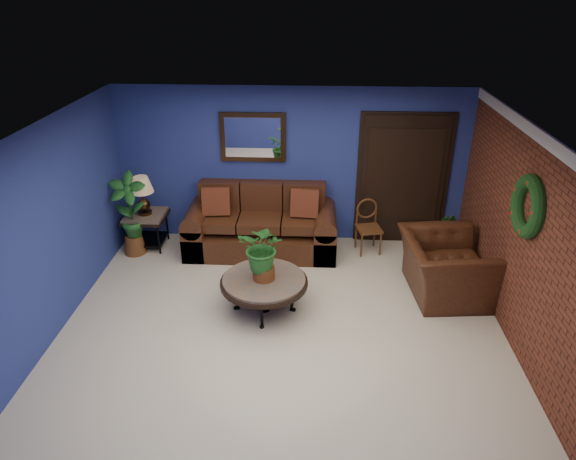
# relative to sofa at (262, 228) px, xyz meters

# --- Properties ---
(floor) EXTENTS (5.50, 5.50, 0.00)m
(floor) POSITION_rel_sofa_xyz_m (0.46, -2.09, -0.35)
(floor) COLOR beige
(floor) RESTS_ON ground
(wall_back) EXTENTS (5.50, 0.04, 2.50)m
(wall_back) POSITION_rel_sofa_xyz_m (0.46, 0.41, 0.90)
(wall_back) COLOR navy
(wall_back) RESTS_ON ground
(wall_left) EXTENTS (0.04, 5.00, 2.50)m
(wall_left) POSITION_rel_sofa_xyz_m (-2.29, -2.09, 0.90)
(wall_left) COLOR navy
(wall_left) RESTS_ON ground
(wall_right_brick) EXTENTS (0.04, 5.00, 2.50)m
(wall_right_brick) POSITION_rel_sofa_xyz_m (3.21, -2.09, 0.90)
(wall_right_brick) COLOR #612B1B
(wall_right_brick) RESTS_ON ground
(ceiling) EXTENTS (5.50, 5.00, 0.02)m
(ceiling) POSITION_rel_sofa_xyz_m (0.46, -2.09, 2.15)
(ceiling) COLOR silver
(ceiling) RESTS_ON wall_back
(crown_molding) EXTENTS (0.03, 5.00, 0.14)m
(crown_molding) POSITION_rel_sofa_xyz_m (3.18, -2.09, 2.08)
(crown_molding) COLOR white
(crown_molding) RESTS_ON wall_right_brick
(wall_mirror) EXTENTS (1.02, 0.06, 0.77)m
(wall_mirror) POSITION_rel_sofa_xyz_m (-0.14, 0.37, 1.37)
(wall_mirror) COLOR #3C2613
(wall_mirror) RESTS_ON wall_back
(closet_door) EXTENTS (1.44, 0.06, 2.18)m
(closet_door) POSITION_rel_sofa_xyz_m (2.21, 0.38, 0.70)
(closet_door) COLOR black
(closet_door) RESTS_ON wall_back
(wreath) EXTENTS (0.16, 0.72, 0.72)m
(wreath) POSITION_rel_sofa_xyz_m (3.15, -2.04, 1.35)
(wreath) COLOR black
(wreath) RESTS_ON wall_right_brick
(sofa) EXTENTS (2.34, 1.01, 1.05)m
(sofa) POSITION_rel_sofa_xyz_m (0.00, 0.00, 0.00)
(sofa) COLOR #442513
(sofa) RESTS_ON ground
(coffee_table) EXTENTS (1.13, 1.13, 0.48)m
(coffee_table) POSITION_rel_sofa_xyz_m (0.20, -1.72, 0.08)
(coffee_table) COLOR #544E49
(coffee_table) RESTS_ON ground
(end_table) EXTENTS (0.63, 0.63, 0.58)m
(end_table) POSITION_rel_sofa_xyz_m (-1.84, -0.04, 0.10)
(end_table) COLOR #544E49
(end_table) RESTS_ON ground
(table_lamp) EXTENTS (0.36, 0.36, 0.60)m
(table_lamp) POSITION_rel_sofa_xyz_m (-1.84, -0.04, 0.62)
(table_lamp) COLOR #3C2613
(table_lamp) RESTS_ON end_table
(side_chair) EXTENTS (0.43, 0.43, 0.85)m
(side_chair) POSITION_rel_sofa_xyz_m (1.68, 0.02, 0.13)
(side_chair) COLOR brown
(side_chair) RESTS_ON ground
(armchair) EXTENTS (1.20, 1.34, 0.81)m
(armchair) POSITION_rel_sofa_xyz_m (2.61, -1.17, 0.06)
(armchair) COLOR #442513
(armchair) RESTS_ON ground
(coffee_plant) EXTENTS (0.69, 0.64, 0.77)m
(coffee_plant) POSITION_rel_sofa_xyz_m (0.20, -1.72, 0.56)
(coffee_plant) COLOR brown
(coffee_plant) RESTS_ON coffee_table
(floor_plant) EXTENTS (0.39, 0.34, 0.75)m
(floor_plant) POSITION_rel_sofa_xyz_m (2.81, -0.14, 0.03)
(floor_plant) COLOR brown
(floor_plant) RESTS_ON ground
(tall_plant) EXTENTS (0.58, 0.41, 1.32)m
(tall_plant) POSITION_rel_sofa_xyz_m (-1.99, -0.27, 0.36)
(tall_plant) COLOR brown
(tall_plant) RESTS_ON ground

